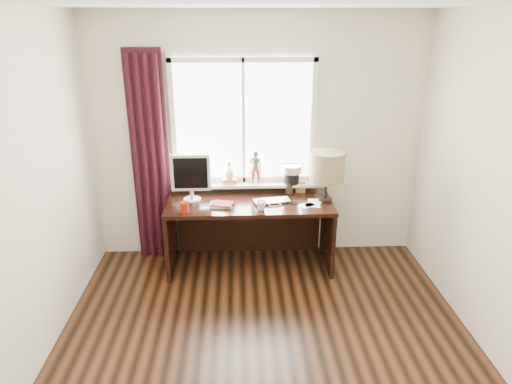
{
  "coord_description": "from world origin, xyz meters",
  "views": [
    {
      "loc": [
        -0.21,
        -2.69,
        2.54
      ],
      "look_at": [
        -0.05,
        1.25,
        1.0
      ],
      "focal_mm": 32.0,
      "sensor_mm": 36.0,
      "label": 1
    }
  ],
  "objects_px": {
    "laptop": "(272,201)",
    "red_cup": "(184,207)",
    "desk": "(249,219)",
    "mug": "(261,205)",
    "monitor": "(191,175)",
    "table_lamp": "(327,167)"
  },
  "relations": [
    {
      "from": "desk",
      "to": "monitor",
      "type": "bearing_deg",
      "value": -176.34
    },
    {
      "from": "laptop",
      "to": "desk",
      "type": "xyz_separation_m",
      "value": [
        -0.23,
        0.13,
        -0.26
      ]
    },
    {
      "from": "laptop",
      "to": "desk",
      "type": "distance_m",
      "value": 0.37
    },
    {
      "from": "mug",
      "to": "desk",
      "type": "relative_size",
      "value": 0.06
    },
    {
      "from": "laptop",
      "to": "mug",
      "type": "relative_size",
      "value": 3.69
    },
    {
      "from": "mug",
      "to": "monitor",
      "type": "bearing_deg",
      "value": 158.28
    },
    {
      "from": "laptop",
      "to": "desk",
      "type": "bearing_deg",
      "value": 139.75
    },
    {
      "from": "laptop",
      "to": "red_cup",
      "type": "distance_m",
      "value": 0.9
    },
    {
      "from": "mug",
      "to": "red_cup",
      "type": "bearing_deg",
      "value": -177.19
    },
    {
      "from": "red_cup",
      "to": "desk",
      "type": "height_order",
      "value": "red_cup"
    },
    {
      "from": "laptop",
      "to": "red_cup",
      "type": "relative_size",
      "value": 3.43
    },
    {
      "from": "laptop",
      "to": "monitor",
      "type": "height_order",
      "value": "monitor"
    },
    {
      "from": "laptop",
      "to": "table_lamp",
      "type": "xyz_separation_m",
      "value": [
        0.55,
        0.02,
        0.35
      ]
    },
    {
      "from": "table_lamp",
      "to": "red_cup",
      "type": "bearing_deg",
      "value": -170.35
    },
    {
      "from": "laptop",
      "to": "mug",
      "type": "distance_m",
      "value": 0.22
    },
    {
      "from": "mug",
      "to": "monitor",
      "type": "relative_size",
      "value": 0.2
    },
    {
      "from": "laptop",
      "to": "red_cup",
      "type": "height_order",
      "value": "red_cup"
    },
    {
      "from": "mug",
      "to": "desk",
      "type": "distance_m",
      "value": 0.45
    },
    {
      "from": "laptop",
      "to": "mug",
      "type": "xyz_separation_m",
      "value": [
        -0.12,
        -0.18,
        0.04
      ]
    },
    {
      "from": "desk",
      "to": "table_lamp",
      "type": "relative_size",
      "value": 3.27
    },
    {
      "from": "laptop",
      "to": "red_cup",
      "type": "xyz_separation_m",
      "value": [
        -0.87,
        -0.22,
        0.04
      ]
    },
    {
      "from": "red_cup",
      "to": "desk",
      "type": "xyz_separation_m",
      "value": [
        0.64,
        0.35,
        -0.3
      ]
    }
  ]
}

